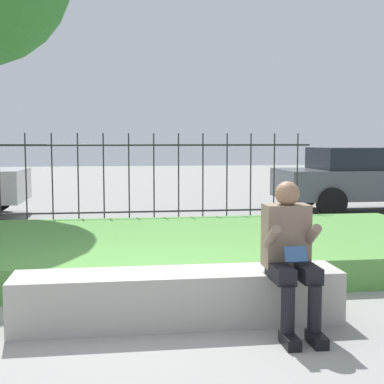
# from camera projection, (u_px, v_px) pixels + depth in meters

# --- Properties ---
(ground_plane) EXTENTS (60.00, 60.00, 0.00)m
(ground_plane) POSITION_uv_depth(u_px,v_px,m) (141.00, 324.00, 4.67)
(ground_plane) COLOR gray
(stone_bench) EXTENTS (2.87, 0.52, 0.46)m
(stone_bench) POSITION_uv_depth(u_px,v_px,m) (179.00, 300.00, 4.70)
(stone_bench) COLOR #ADA89E
(stone_bench) RESTS_ON ground_plane
(person_seated_reader) EXTENTS (0.42, 0.73, 1.26)m
(person_seated_reader) POSITION_uv_depth(u_px,v_px,m) (290.00, 250.00, 4.48)
(person_seated_reader) COLOR black
(person_seated_reader) RESTS_ON ground_plane
(grass_berm) EXTENTS (8.59, 3.46, 0.35)m
(grass_berm) POSITION_uv_depth(u_px,v_px,m) (133.00, 249.00, 7.05)
(grass_berm) COLOR #569342
(grass_berm) RESTS_ON ground_plane
(iron_fence) EXTENTS (6.59, 0.03, 1.74)m
(iron_fence) POSITION_uv_depth(u_px,v_px,m) (129.00, 181.00, 9.41)
(iron_fence) COLOR #232326
(iron_fence) RESTS_ON ground_plane
(car_parked_right) EXTENTS (4.43, 1.91, 1.45)m
(car_parked_right) POSITION_uv_depth(u_px,v_px,m) (373.00, 178.00, 12.17)
(car_parked_right) COLOR #4C5156
(car_parked_right) RESTS_ON ground_plane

